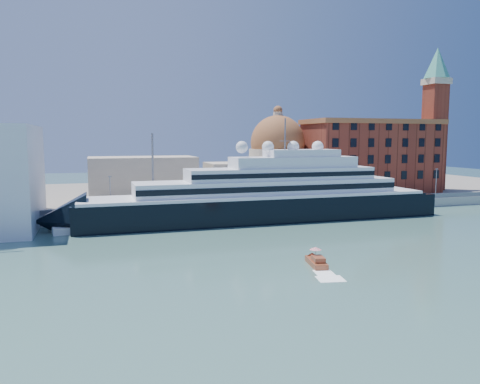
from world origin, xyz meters
name	(u,v)px	position (x,y,z in m)	size (l,w,h in m)	color
ground	(284,242)	(0.00, 0.00, 0.00)	(400.00, 400.00, 0.00)	#3C685D
quay	(232,209)	(0.00, 34.00, 1.25)	(180.00, 10.00, 2.50)	gray
land	(198,193)	(0.00, 75.00, 1.00)	(260.00, 72.00, 2.00)	slate
quay_fence	(237,204)	(0.00, 29.50, 3.10)	(180.00, 0.10, 1.20)	slate
superyacht	(249,201)	(0.78, 23.00, 4.84)	(93.84, 13.01, 28.04)	black
service_barge	(86,228)	(-35.47, 21.26, 0.79)	(12.81, 6.10, 2.77)	white
water_taxi	(317,261)	(-1.57, -16.62, 0.69)	(3.11, 6.33, 2.88)	brown
warehouse	(371,156)	(52.00, 52.00, 13.79)	(43.00, 19.00, 23.25)	maroon
campanile	(435,110)	(76.00, 52.00, 28.76)	(8.40, 8.40, 47.00)	maroon
church	(230,166)	(6.39, 57.72, 10.91)	(66.00, 18.00, 25.50)	beige
lamp_posts	(184,178)	(-12.67, 32.27, 9.84)	(120.80, 2.40, 18.00)	slate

